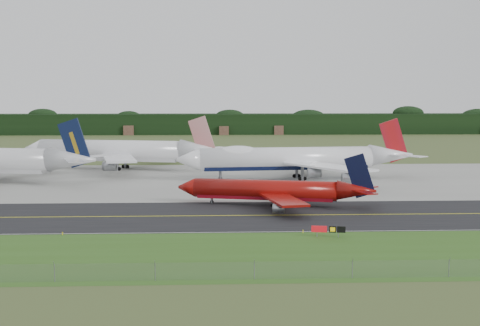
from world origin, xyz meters
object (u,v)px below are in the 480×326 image
jet_ba_747 (295,159)px  taxiway_sign (328,229)px  jet_red_737 (276,191)px  jet_star_tail (120,151)px

jet_ba_747 → taxiway_sign: (-4.06, -74.43, -4.31)m
jet_red_737 → taxiway_sign: jet_red_737 is taller
jet_ba_747 → jet_red_737: jet_ba_747 is taller
jet_ba_747 → jet_red_737: 44.20m
jet_star_tail → jet_red_737: bearing=-59.9°
jet_ba_747 → taxiway_sign: size_ratio=12.26×
jet_ba_747 → jet_star_tail: jet_star_tail is taller
jet_ba_747 → jet_star_tail: size_ratio=1.04×
jet_red_737 → taxiway_sign: bearing=-80.4°
jet_red_737 → taxiway_sign: size_ratio=7.62×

